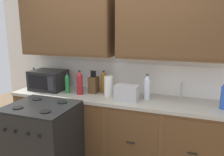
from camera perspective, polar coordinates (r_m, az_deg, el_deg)
The scene contains 13 objects.
wall_unit at distance 2.95m, azimuth 1.42°, elevation 10.40°, with size 3.93×0.40×2.60m.
counter_run at distance 3.04m, azimuth 0.06°, elevation -12.91°, with size 2.76×0.64×0.93m.
stove_range at distance 2.83m, azimuth -17.33°, elevation -15.73°, with size 0.76×0.68×0.95m.
microwave at distance 3.30m, azimuth -16.14°, elevation -0.50°, with size 0.48×0.37×0.28m.
toaster at distance 2.70m, azimuth 3.80°, elevation -3.82°, with size 0.28×0.18×0.19m.
knife_block at distance 3.02m, azimuth -4.75°, elevation -1.69°, with size 0.11×0.14×0.31m.
sink_faucet at distance 2.90m, azimuth 17.54°, elevation -3.14°, with size 0.02×0.02×0.20m, color #B2B5BA.
paper_towel_roll at distance 2.88m, azimuth -0.87°, elevation -2.08°, with size 0.12×0.12×0.26m, color white.
bottle_green at distance 3.06m, azimuth -11.50°, elevation -1.38°, with size 0.06×0.06×0.27m.
bottle_amber at distance 3.04m, azimuth -2.14°, elevation -0.99°, with size 0.08×0.08×0.30m.
bottle_red at distance 2.96m, azimuth -8.37°, elevation -1.25°, with size 0.08×0.08×0.32m.
bottle_clear at distance 2.75m, azimuth 9.05°, elevation -2.37°, with size 0.08×0.08×0.32m.
bottle_teal at distance 3.55m, azimuth -19.47°, elevation 0.17°, with size 0.08×0.08×0.29m.
Camera 1 is at (0.93, -2.29, 1.78)m, focal length 35.29 mm.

